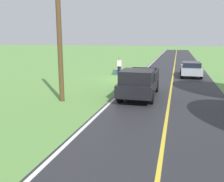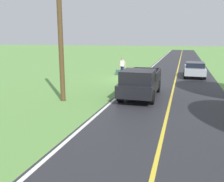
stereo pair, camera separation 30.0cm
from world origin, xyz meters
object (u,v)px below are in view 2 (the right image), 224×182
object	(u,v)px
hitchhiker_walking	(122,65)
pickup_truck_passing	(140,82)
suitcase_carried	(118,72)
sedan_near_oncoming	(195,69)
utility_pole_roadside	(60,27)

from	to	relation	value
hitchhiker_walking	pickup_truck_passing	distance (m)	9.60
suitcase_carried	sedan_near_oncoming	world-z (taller)	sedan_near_oncoming
suitcase_carried	sedan_near_oncoming	size ratio (longest dim) A/B	0.12
pickup_truck_passing	utility_pole_roadside	xyz separation A→B (m)	(4.23, 2.13, 3.28)
suitcase_carried	utility_pole_roadside	size ratio (longest dim) A/B	0.06
hitchhiker_walking	utility_pole_roadside	distance (m)	11.63
hitchhiker_walking	suitcase_carried	bearing A→B (deg)	14.51
hitchhiker_walking	sedan_near_oncoming	size ratio (longest dim) A/B	0.40
pickup_truck_passing	sedan_near_oncoming	xyz separation A→B (m)	(-3.55, -9.79, -0.21)
suitcase_carried	utility_pole_roadside	world-z (taller)	utility_pole_roadside
sedan_near_oncoming	utility_pole_roadside	size ratio (longest dim) A/B	0.52
sedan_near_oncoming	utility_pole_roadside	bearing A→B (deg)	56.88
utility_pole_roadside	sedan_near_oncoming	bearing A→B (deg)	-123.12
sedan_near_oncoming	hitchhiker_walking	bearing A→B (deg)	6.60
hitchhiker_walking	sedan_near_oncoming	bearing A→B (deg)	-173.40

